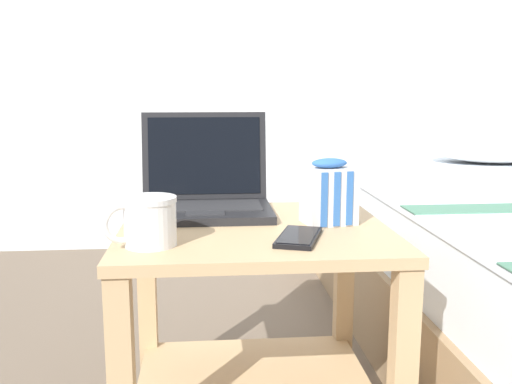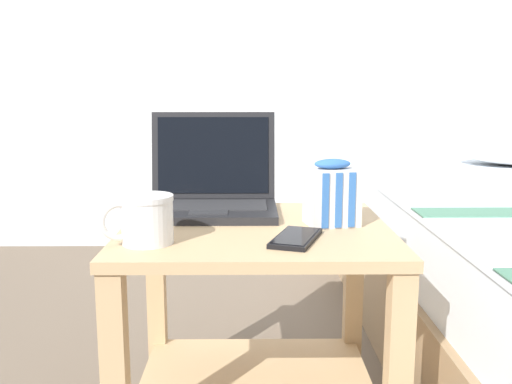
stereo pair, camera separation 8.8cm
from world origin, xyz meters
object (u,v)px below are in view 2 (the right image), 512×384
at_px(laptop, 212,192).
at_px(snack_bag, 332,194).
at_px(cell_phone, 296,238).
at_px(mug_front_left, 146,217).

relative_size(laptop, snack_bag, 2.15).
bearing_deg(cell_phone, snack_bag, 56.60).
bearing_deg(cell_phone, mug_front_left, -176.32).
bearing_deg(snack_bag, laptop, 152.55).
distance_m(snack_bag, cell_phone, 0.17).
bearing_deg(mug_front_left, snack_bag, 21.97).
xyz_separation_m(mug_front_left, snack_bag, (0.37, 0.15, 0.01)).
relative_size(mug_front_left, cell_phone, 0.79).
xyz_separation_m(laptop, mug_front_left, (-0.10, -0.28, 0.00)).
distance_m(laptop, mug_front_left, 0.30).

